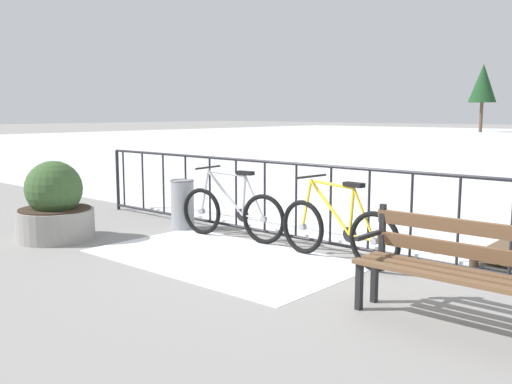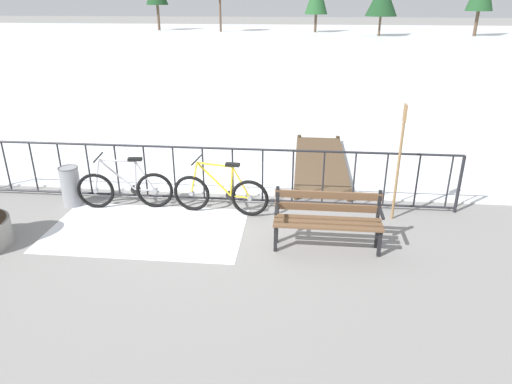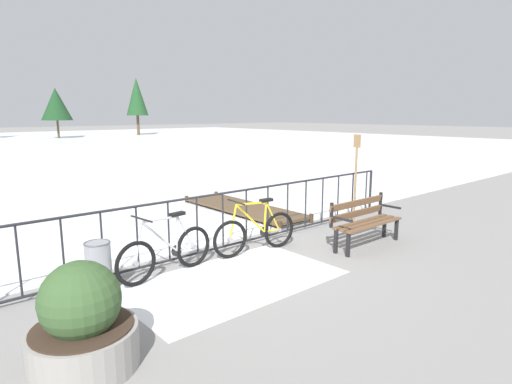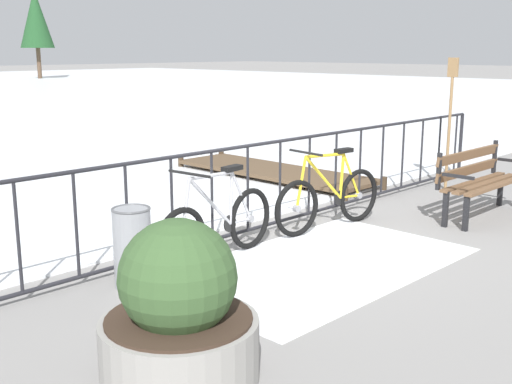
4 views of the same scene
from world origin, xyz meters
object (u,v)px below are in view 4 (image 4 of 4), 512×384
object	(u,v)px
park_bench	(479,177)
bicycle_second	(329,198)
bicycle_near_railing	(218,225)
planter_with_shrub	(179,314)
oar_upright	(450,115)
trash_bin	(132,247)

from	to	relation	value
park_bench	bicycle_second	bearing A→B (deg)	151.07
bicycle_second	bicycle_near_railing	bearing A→B (deg)	178.04
bicycle_near_railing	planter_with_shrub	size ratio (longest dim) A/B	1.59
oar_upright	bicycle_second	bearing A→B (deg)	-178.71
park_bench	planter_with_shrub	bearing A→B (deg)	-174.17
bicycle_near_railing	bicycle_second	xyz separation A→B (m)	(1.73, -0.06, 0.00)
planter_with_shrub	trash_bin	distance (m)	1.79
park_bench	oar_upright	world-z (taller)	oar_upright
park_bench	planter_with_shrub	size ratio (longest dim) A/B	1.49
planter_with_shrub	trash_bin	xyz separation A→B (m)	(0.77, 1.61, -0.08)
park_bench	planter_with_shrub	world-z (taller)	planter_with_shrub
park_bench	trash_bin	size ratio (longest dim) A/B	2.19
park_bench	bicycle_near_railing	bearing A→B (deg)	163.39
bicycle_near_railing	bicycle_second	size ratio (longest dim) A/B	1.00
bicycle_near_railing	planter_with_shrub	xyz separation A→B (m)	(-1.79, -1.59, 0.08)
bicycle_second	oar_upright	xyz separation A→B (m)	(2.96, 0.07, 0.77)
bicycle_second	park_bench	distance (m)	2.06
bicycle_near_railing	park_bench	world-z (taller)	bicycle_near_railing
bicycle_second	trash_bin	size ratio (longest dim) A/B	2.33
park_bench	trash_bin	xyz separation A→B (m)	(-4.55, 1.07, -0.14)
bicycle_near_railing	oar_upright	world-z (taller)	oar_upright
bicycle_near_railing	oar_upright	size ratio (longest dim) A/B	0.86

